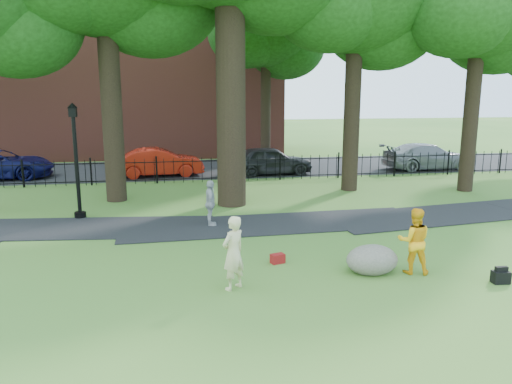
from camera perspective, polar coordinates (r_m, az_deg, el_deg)
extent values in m
plane|color=#366724|center=(12.82, 0.95, -8.50)|extent=(120.00, 120.00, 0.00)
cube|color=black|center=(16.65, 1.91, -3.71)|extent=(36.07, 3.85, 0.03)
cube|color=black|center=(28.26, -4.92, 2.68)|extent=(80.00, 7.00, 0.02)
cube|color=black|center=(24.17, -4.19, 3.59)|extent=(44.00, 0.04, 0.04)
cube|color=black|center=(24.30, -4.16, 1.63)|extent=(44.00, 0.04, 0.04)
cube|color=brown|center=(35.91, -12.73, 13.97)|extent=(18.00, 8.00, 12.00)
cylinder|color=black|center=(18.97, -2.93, 14.19)|extent=(1.10, 1.10, 10.50)
ellipsoid|color=#16360E|center=(20.94, -25.75, 17.17)|extent=(4.80, 4.80, 4.08)
cylinder|color=black|center=(20.46, -16.30, 11.61)|extent=(0.80, 0.80, 9.10)
cylinder|color=black|center=(22.20, 10.99, 10.93)|extent=(0.70, 0.70, 8.40)
ellipsoid|color=#16360E|center=(23.70, 14.14, 18.69)|extent=(5.28, 5.28, 4.49)
cylinder|color=black|center=(23.54, 23.50, 9.80)|extent=(0.64, 0.64, 8.05)
ellipsoid|color=#16360E|center=(25.10, 25.91, 16.78)|extent=(4.96, 4.96, 4.22)
ellipsoid|color=#16360E|center=(22.58, 22.38, 18.94)|extent=(4.65, 4.65, 3.95)
imported|color=beige|center=(11.20, -2.61, -6.97)|extent=(0.74, 0.70, 1.69)
imported|color=#FFAD15|center=(12.74, 17.62, -5.35)|extent=(0.93, 0.81, 1.63)
imported|color=#A0A1A5|center=(16.33, -5.23, -1.31)|extent=(0.42, 0.91, 1.52)
ellipsoid|color=#6A6858|center=(12.64, 13.13, -7.32)|extent=(1.54, 1.35, 0.75)
cylinder|color=black|center=(18.14, -19.79, 2.54)|extent=(0.13, 0.13, 3.50)
cylinder|color=black|center=(18.45, -19.44, -2.50)|extent=(0.39, 0.39, 0.22)
cube|color=black|center=(17.95, -20.22, 8.58)|extent=(0.25, 0.25, 0.33)
cone|color=black|center=(17.94, -20.27, 9.28)|extent=(0.35, 0.35, 0.18)
cube|color=black|center=(13.04, 26.17, -8.73)|extent=(0.40, 0.27, 0.29)
cube|color=maroon|center=(13.03, 2.48, -7.61)|extent=(0.40, 0.32, 0.24)
imported|color=#A41A0C|center=(26.06, -11.00, 3.36)|extent=(4.56, 1.98, 1.46)
imported|color=black|center=(26.11, 1.59, 3.63)|extent=(4.52, 2.13, 1.50)
imported|color=gray|center=(29.37, 18.92, 3.86)|extent=(5.15, 2.42, 1.45)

